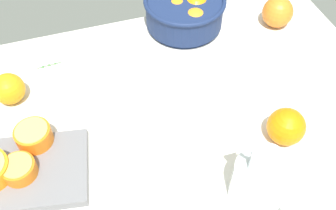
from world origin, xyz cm
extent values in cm
cube|color=silver|center=(0.00, 0.00, -1.50)|extent=(111.12, 84.05, 3.00)
cylinder|color=navy|center=(14.01, 34.42, 0.60)|extent=(19.83, 19.83, 1.20)
cylinder|color=navy|center=(14.01, 34.42, 5.01)|extent=(21.56, 21.56, 7.61)
torus|color=navy|center=(14.01, 34.42, 8.81)|extent=(22.76, 22.76, 1.20)
sphere|color=orange|center=(17.29, 34.02, 6.02)|extent=(7.78, 7.78, 7.78)
sphere|color=orange|center=(13.87, 38.75, 5.48)|extent=(8.08, 8.08, 8.08)
sphere|color=orange|center=(11.89, 34.73, 5.87)|extent=(6.69, 6.69, 6.69)
sphere|color=orange|center=(14.95, 28.49, 5.63)|extent=(7.59, 7.59, 7.59)
cylinder|color=white|center=(9.83, -20.55, 5.31)|extent=(10.72, 10.72, 10.63)
cylinder|color=white|center=(9.83, -20.55, 12.79)|extent=(5.99, 5.99, 4.32)
cone|color=white|center=(8.02, -16.99, 14.30)|extent=(3.94, 3.86, 2.80)
torus|color=white|center=(12.62, -26.04, 6.38)|extent=(3.73, 5.78, 5.88)
cylinder|color=#F8A942|center=(9.83, -20.55, 3.75)|extent=(9.86, 9.86, 7.50)
cylinder|color=white|center=(-6.49, -7.17, 5.34)|extent=(8.82, 8.82, 10.68)
cylinder|color=yellow|center=(-6.49, -7.17, 2.52)|extent=(7.76, 7.76, 5.04)
cube|color=slate|center=(-34.23, -1.55, 1.16)|extent=(29.98, 21.87, 2.31)
cylinder|color=orange|center=(-33.83, -2.41, 3.87)|extent=(6.90, 6.90, 3.11)
cylinder|color=#FAAA54|center=(-33.83, -2.41, 5.57)|extent=(6.07, 6.07, 0.30)
cylinder|color=orange|center=(-30.22, 4.74, 4.22)|extent=(7.70, 7.70, 3.82)
cylinder|color=#F5C15D|center=(-30.22, 4.74, 6.28)|extent=(6.78, 6.78, 0.30)
sphere|color=orange|center=(22.06, -9.37, 4.17)|extent=(8.33, 8.33, 8.33)
sphere|color=orange|center=(-34.70, 20.69, 3.76)|extent=(7.52, 7.52, 7.52)
sphere|color=orange|center=(39.37, 27.06, 4.33)|extent=(8.66, 8.66, 8.66)
cylinder|color=#467241|center=(-25.12, 29.84, 0.15)|extent=(6.28, 0.76, 0.30)
sphere|color=#467241|center=(-23.55, 29.96, 0.30)|extent=(0.66, 0.66, 0.66)
sphere|color=#467241|center=(-25.12, 29.84, 0.30)|extent=(0.79, 0.79, 0.79)
sphere|color=#467241|center=(-26.68, 29.73, 0.30)|extent=(0.79, 0.79, 0.79)
camera|label=1|loc=(-17.28, -48.42, 71.11)|focal=41.01mm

